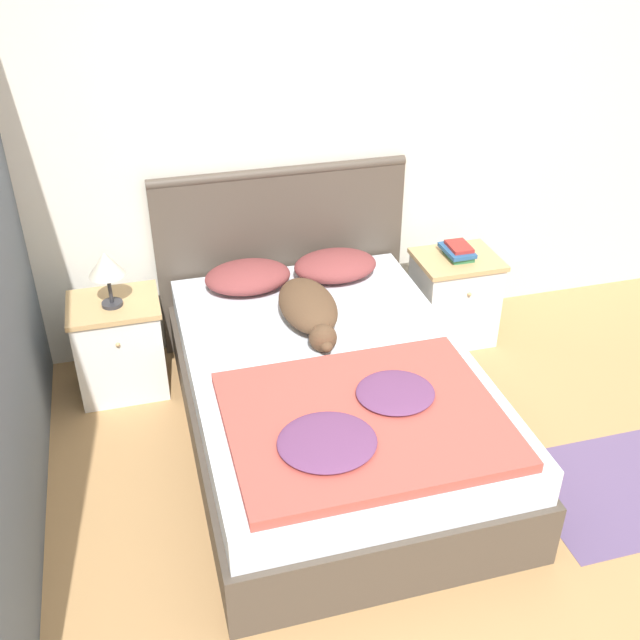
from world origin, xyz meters
name	(u,v)px	position (x,y,z in m)	size (l,w,h in m)	color
ground_plane	(388,602)	(0.00, 0.00, 0.00)	(16.00, 16.00, 0.00)	tan
wall_back	(267,133)	(0.00, 2.13, 1.27)	(9.00, 0.06, 2.55)	silver
bed	(331,401)	(0.05, 1.01, 0.25)	(1.39, 2.04, 0.50)	#4C4238
headboard	(282,253)	(0.05, 2.06, 0.57)	(1.47, 0.06, 1.10)	#4C4238
nightstand_left	(120,346)	(-0.94, 1.76, 0.28)	(0.48, 0.41, 0.55)	white
nightstand_right	(453,298)	(1.04, 1.76, 0.28)	(0.48, 0.41, 0.55)	white
pillow_left	(248,277)	(-0.20, 1.81, 0.58)	(0.48, 0.35, 0.14)	brown
pillow_right	(335,265)	(0.30, 1.81, 0.58)	(0.48, 0.35, 0.14)	brown
quilt	(363,419)	(0.04, 0.51, 0.54)	(1.16, 0.94, 0.09)	#BC4C42
dog	(309,308)	(0.04, 1.38, 0.58)	(0.29, 0.73, 0.17)	brown
book_stack	(458,251)	(1.04, 1.77, 0.59)	(0.16, 0.23, 0.07)	#337547
table_lamp	(106,266)	(-0.94, 1.73, 0.79)	(0.19, 0.19, 0.31)	#2D2D33
rug	(625,488)	(1.31, 0.30, 0.00)	(0.91, 0.71, 0.00)	#604C75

